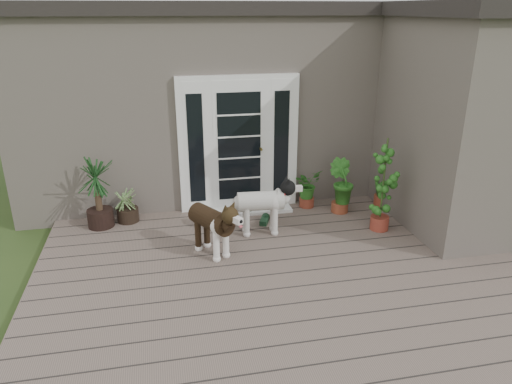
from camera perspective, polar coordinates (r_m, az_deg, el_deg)
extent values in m
cube|color=#6B5B4C|center=(6.09, 3.57, -10.08)|extent=(6.20, 4.60, 0.12)
cube|color=#665E54|center=(9.52, -3.03, 11.04)|extent=(7.40, 4.00, 3.10)
cube|color=#2D2826|center=(9.37, -3.23, 21.03)|extent=(7.60, 4.20, 0.20)
cube|color=#665E54|center=(7.67, 23.11, 6.93)|extent=(1.60, 2.40, 3.10)
cube|color=#2D2826|center=(7.49, 25.00, 19.22)|extent=(1.80, 2.60, 0.20)
cube|color=white|center=(7.59, -2.06, 5.70)|extent=(1.90, 0.14, 2.15)
cube|color=white|center=(7.75, -1.70, -2.19)|extent=(1.60, 0.40, 0.05)
imported|color=#1F5618|center=(7.90, 6.11, 0.13)|extent=(0.58, 0.58, 0.55)
imported|color=#255217|center=(7.76, 10.05, -0.08)|extent=(0.62, 0.62, 0.66)
imported|color=#164E19|center=(8.21, 15.02, 0.46)|extent=(0.51, 0.51, 0.59)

